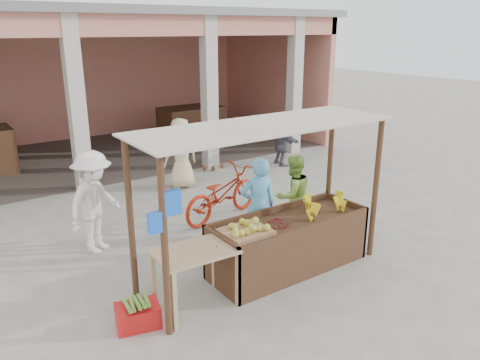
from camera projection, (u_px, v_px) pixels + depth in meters
ground at (263, 276)px, 7.30m from camera, size 60.00×60.00×0.00m
market_building at (77, 64)px, 13.45m from camera, size 14.40×6.40×4.20m
fruit_stall at (288, 245)px, 7.45m from camera, size 2.60×0.95×0.80m
stall_awning at (262, 153)px, 6.72m from camera, size 4.09×1.35×2.39m
banana_heap at (323, 205)px, 7.74m from camera, size 1.04×0.57×0.19m
melon_tray at (246, 228)px, 6.87m from camera, size 0.70×0.60×0.19m
berry_heap at (277, 222)px, 7.17m from camera, size 0.41×0.33×0.13m
side_table at (195, 260)px, 6.28m from camera, size 1.10×0.76×0.87m
papaya_pile at (195, 244)px, 6.21m from camera, size 0.68×0.39×0.20m
red_crate at (138, 316)px, 6.05m from camera, size 0.63×0.52×0.29m
plantain_bundle at (137, 303)px, 6.00m from camera, size 0.44×0.30×0.09m
produce_sacks at (213, 159)px, 12.73m from camera, size 0.92×0.69×0.56m
vendor_blue at (258, 203)px, 7.83m from camera, size 0.80×0.68×1.80m
vendor_green at (293, 194)px, 8.56m from camera, size 0.80×0.49×1.61m
motorcycle at (222, 193)px, 9.39m from camera, size 1.19×2.19×1.09m
shopper_a at (94, 198)px, 7.87m from camera, size 1.37×1.18×1.92m
shopper_c at (181, 150)px, 11.09m from camera, size 0.94×0.64×1.88m
shopper_d at (282, 138)px, 13.03m from camera, size 0.94×1.52×1.53m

